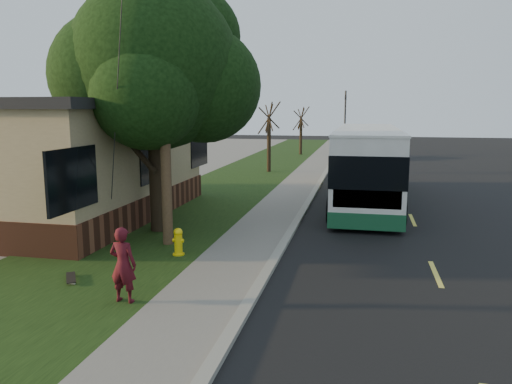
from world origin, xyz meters
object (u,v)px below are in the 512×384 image
fire_hydrant (178,242)px  distant_car (381,150)px  transit_bus (367,163)px  bare_tree_near (269,138)px  skateboarder (123,265)px  skateboard_main (71,278)px  traffic_signal (345,117)px  dumpster (114,186)px  utility_pole (163,84)px  bare_tree_far (301,131)px  leafy_tree (157,69)px

fire_hydrant → distant_car: bearing=77.8°
transit_bus → bare_tree_near: bearing=123.6°
skateboarder → skateboard_main: skateboarder is taller
fire_hydrant → traffic_signal: 34.25m
bare_tree_near → dumpster: (-4.75, -10.82, -1.48)m
fire_hydrant → dumpster: size_ratio=0.44×
traffic_signal → skateboard_main: bearing=-97.5°
skateboard_main → dumpster: bearing=112.3°
skateboard_main → distant_car: size_ratio=0.20×
utility_pole → skateboard_main: (-0.99, -3.42, -4.51)m
traffic_signal → skateboard_main: traffic_signal is taller
utility_pole → bare_tree_far: bearing=89.4°
leafy_tree → traffic_signal: leafy_tree is taller
skateboarder → distant_car: skateboarder is taller
bare_tree_far → distant_car: bearing=-12.4°
skateboarder → leafy_tree: bearing=-70.9°
bare_tree_near → bare_tree_far: bearing=87.6°
bare_tree_far → traffic_signal: 5.44m
dumpster → distant_car: size_ratio=0.43×
leafy_tree → distant_car: 27.41m
bare_tree_far → fire_hydrant: bearing=-89.2°
bare_tree_near → bare_tree_far: size_ratio=1.07×
transit_bus → skateboard_main: (-6.64, -11.64, -1.55)m
utility_pole → bare_tree_far: size_ratio=2.25×
bare_tree_far → dumpster: size_ratio=2.40×
leafy_tree → skateboarder: 7.57m
utility_pole → bare_tree_near: (-0.19, 17.01, -2.48)m
transit_bus → skateboarder: transit_bus is taller
bare_tree_near → skateboarder: 21.40m
fire_hydrant → utility_pole: bearing=125.4°
bare_tree_far → transit_bus: size_ratio=0.35×
bare_tree_near → dumpster: size_ratio=2.56×
distant_car → dumpster: bearing=-126.2°
leafy_tree → bare_tree_far: leafy_tree is taller
bare_tree_far → distant_car: 6.86m
utility_pole → transit_bus: bearing=55.5°
bare_tree_near → bare_tree_far: 12.01m
fire_hydrant → skateboarder: size_ratio=0.47×
utility_pole → transit_bus: utility_pole is taller
skateboard_main → dumpster: dumpster is taller
leafy_tree → transit_bus: bearing=45.2°
skateboard_main → leafy_tree: bearing=88.6°
fire_hydrant → distant_car: (6.17, 28.56, 0.23)m
transit_bus → skateboard_main: bearing=-119.7°
utility_pole → distant_car: size_ratio=2.32×
bare_tree_near → bare_tree_far: (0.50, 12.00, -0.15)m
traffic_signal → distant_car: (3.07, -5.44, -2.50)m
traffic_signal → bare_tree_far: bearing=-131.2°
traffic_signal → distant_car: size_ratio=1.41×
leafy_tree → dumpster: size_ratio=4.64×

